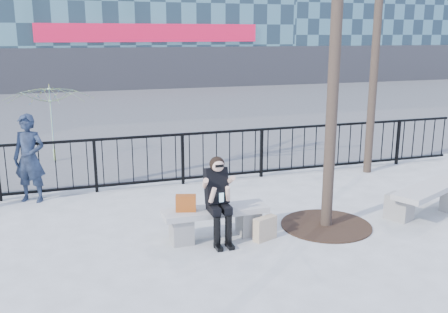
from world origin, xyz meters
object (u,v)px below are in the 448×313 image
object	(u,v)px
bench_second	(428,198)
standing_man	(29,158)
bench_main	(216,220)
seated_woman	(219,200)

from	to	relation	value
bench_second	standing_man	size ratio (longest dim) A/B	1.06
bench_main	standing_man	world-z (taller)	standing_man
bench_second	bench_main	bearing A→B (deg)	152.37
bench_main	seated_woman	size ratio (longest dim) A/B	1.23
seated_woman	bench_main	bearing A→B (deg)	90.00
bench_main	bench_second	xyz separation A→B (m)	(3.86, -0.20, 0.02)
bench_second	seated_woman	world-z (taller)	seated_woman
bench_main	seated_woman	world-z (taller)	seated_woman
standing_man	bench_main	bearing A→B (deg)	-20.33
bench_main	seated_woman	bearing A→B (deg)	-90.00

